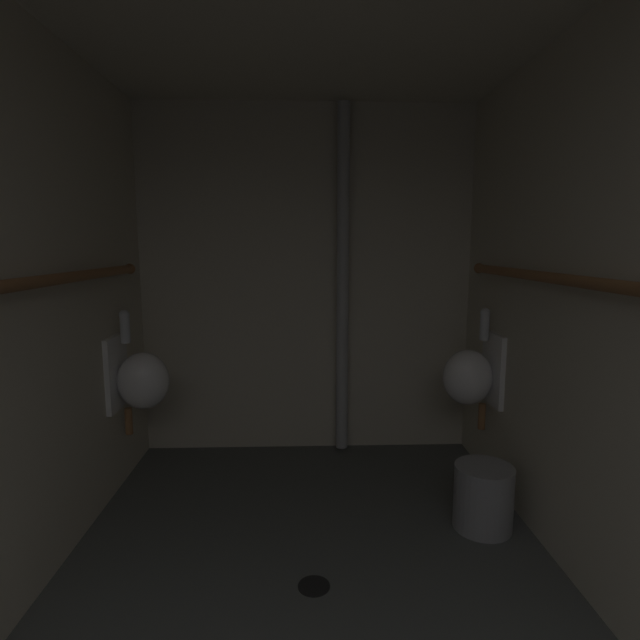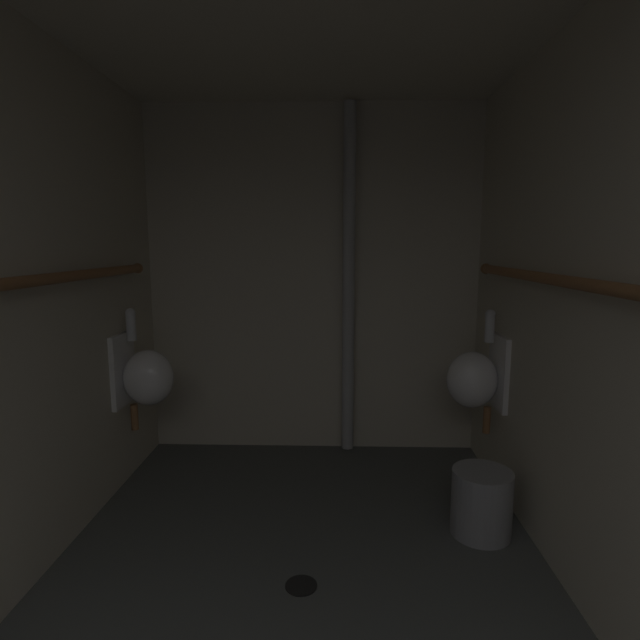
% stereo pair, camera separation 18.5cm
% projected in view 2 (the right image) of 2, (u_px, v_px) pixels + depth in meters
% --- Properties ---
extents(floor, '(2.41, 3.54, 0.08)m').
position_uv_depth(floor, '(295.00, 626.00, 2.00)').
color(floor, '#4C4F4C').
rests_on(floor, ground).
extents(wall_right, '(0.06, 3.54, 2.41)m').
position_uv_depth(wall_right, '(623.00, 319.00, 1.78)').
color(wall_right, beige).
rests_on(wall_right, ground).
extents(wall_back, '(2.41, 0.06, 2.41)m').
position_uv_depth(wall_back, '(313.00, 282.00, 3.53)').
color(wall_back, beige).
rests_on(wall_back, ground).
extents(urinal_left_mid, '(0.32, 0.30, 0.76)m').
position_uv_depth(urinal_left_mid, '(145.00, 376.00, 3.05)').
color(urinal_left_mid, white).
extents(urinal_right_mid, '(0.32, 0.30, 0.76)m').
position_uv_depth(urinal_right_mid, '(476.00, 378.00, 3.00)').
color(urinal_right_mid, white).
extents(supply_pipe_right, '(0.06, 2.80, 0.06)m').
position_uv_depth(supply_pipe_right, '(603.00, 287.00, 1.74)').
color(supply_pipe_right, '#936038').
extents(standpipe_back_wall, '(0.08, 0.08, 2.36)m').
position_uv_depth(standpipe_back_wall, '(349.00, 283.00, 3.42)').
color(standpipe_back_wall, '#B2B2B2').
rests_on(standpipe_back_wall, ground).
extents(floor_drain, '(0.14, 0.14, 0.01)m').
position_uv_depth(floor_drain, '(301.00, 585.00, 2.17)').
color(floor_drain, black).
rests_on(floor_drain, ground).
extents(waste_bin, '(0.30, 0.30, 0.34)m').
position_uv_depth(waste_bin, '(481.00, 502.00, 2.54)').
color(waste_bin, gray).
rests_on(waste_bin, ground).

